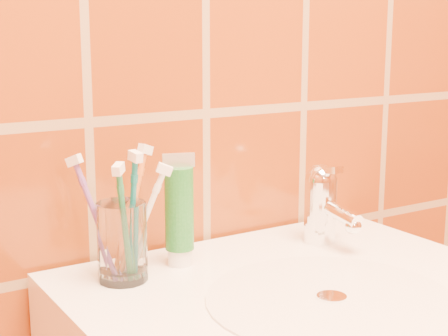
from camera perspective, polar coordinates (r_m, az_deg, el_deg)
glass_tumbler at (r=0.88m, az=-8.47°, el=-6.10°), size 0.07×0.07×0.10m
toothpaste_tube at (r=0.92m, az=-3.74°, el=-3.78°), size 0.04×0.04×0.15m
faucet at (r=1.03m, az=8.19°, el=-2.74°), size 0.05×0.11×0.12m
toothbrush_0 at (r=0.86m, az=-8.30°, el=-4.66°), size 0.08×0.09×0.17m
toothbrush_1 at (r=0.90m, az=-7.66°, el=-3.60°), size 0.12×0.11×0.18m
toothbrush_2 at (r=0.88m, az=-10.50°, el=-4.23°), size 0.13×0.14×0.18m
toothbrush_3 at (r=0.88m, az=-6.70°, el=-4.48°), size 0.12×0.11×0.16m
toothbrush_4 at (r=0.87m, az=-7.65°, el=-4.06°), size 0.04×0.07×0.18m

